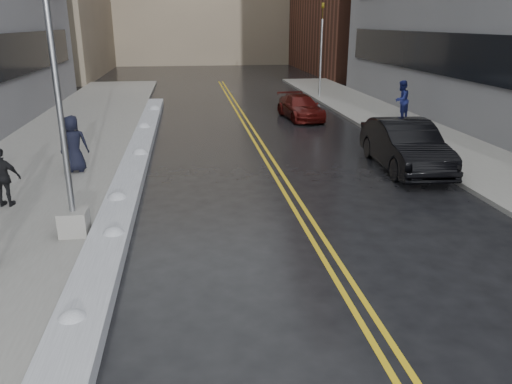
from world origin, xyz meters
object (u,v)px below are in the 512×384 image
object	(u,v)px
traffic_signal	(321,47)
car_maroon	(300,107)
pedestrian_d	(3,178)
car_black	(405,145)
fire_hydrant	(416,133)
pedestrian_c	(73,144)
pedestrian_east	(401,100)
lamppost	(63,137)

from	to	relation	value
traffic_signal	car_maroon	size ratio (longest dim) A/B	1.41
pedestrian_d	car_black	world-z (taller)	pedestrian_d
fire_hydrant	pedestrian_c	world-z (taller)	pedestrian_c
traffic_signal	pedestrian_east	size ratio (longest dim) A/B	3.00
pedestrian_d	car_maroon	bearing A→B (deg)	-124.08
pedestrian_east	car_black	world-z (taller)	pedestrian_east
pedestrian_c	pedestrian_east	distance (m)	16.67
lamppost	pedestrian_east	distance (m)	19.08
pedestrian_d	fire_hydrant	bearing A→B (deg)	-151.09
lamppost	traffic_signal	size ratio (longest dim) A/B	1.27
traffic_signal	lamppost	bearing A→B (deg)	-118.21
lamppost	pedestrian_d	xyz separation A→B (m)	(-2.26, 2.27, -1.56)
car_black	pedestrian_d	bearing A→B (deg)	-165.66
car_maroon	traffic_signal	bearing A→B (deg)	62.14
traffic_signal	pedestrian_c	bearing A→B (deg)	-127.91
pedestrian_c	fire_hydrant	bearing A→B (deg)	-170.19
pedestrian_c	pedestrian_east	xyz separation A→B (m)	(14.83, 7.61, 0.04)
lamppost	pedestrian_east	world-z (taller)	lamppost
pedestrian_c	car_maroon	size ratio (longest dim) A/B	0.45
lamppost	pedestrian_c	distance (m)	5.78
pedestrian_east	pedestrian_d	bearing A→B (deg)	-3.43
pedestrian_c	pedestrian_east	size ratio (longest dim) A/B	0.96
pedestrian_c	traffic_signal	bearing A→B (deg)	-128.68
lamppost	pedestrian_c	world-z (taller)	lamppost
fire_hydrant	car_maroon	distance (m)	7.65
lamppost	car_maroon	size ratio (longest dim) A/B	1.79
pedestrian_east	car_maroon	bearing A→B (deg)	-56.63
fire_hydrant	lamppost	bearing A→B (deg)	-146.96
fire_hydrant	pedestrian_east	world-z (taller)	pedestrian_east
lamppost	traffic_signal	xyz separation A→B (m)	(11.80, 22.00, 0.87)
fire_hydrant	pedestrian_c	size ratio (longest dim) A/B	0.38
lamppost	pedestrian_east	size ratio (longest dim) A/B	3.81
pedestrian_east	car_black	size ratio (longest dim) A/B	0.38
lamppost	car_maroon	world-z (taller)	lamppost
fire_hydrant	traffic_signal	xyz separation A→B (m)	(-0.50, 14.00, 2.85)
pedestrian_c	car_black	bearing A→B (deg)	175.45
lamppost	traffic_signal	world-z (taller)	lamppost
pedestrian_d	lamppost	bearing A→B (deg)	142.30
lamppost	traffic_signal	distance (m)	24.98
car_maroon	pedestrian_d	bearing A→B (deg)	-137.02
fire_hydrant	pedestrian_d	bearing A→B (deg)	-158.51
lamppost	pedestrian_c	xyz separation A→B (m)	(-1.04, 5.51, -1.42)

